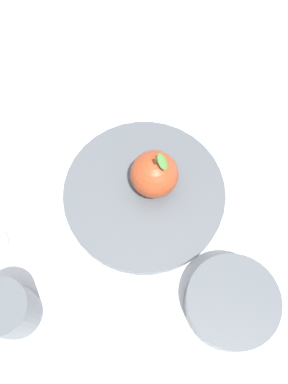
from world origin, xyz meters
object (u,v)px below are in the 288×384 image
(side_bowl, at_px, (232,302))
(knife, at_px, (51,178))
(dinner_plate, at_px, (144,194))
(apple, at_px, (154,174))
(cup, at_px, (7,309))

(side_bowl, height_order, knife, side_bowl)
(dinner_plate, height_order, side_bowl, side_bowl)
(side_bowl, bearing_deg, dinner_plate, 142.55)
(apple, relative_size, knife, 0.41)
(side_bowl, relative_size, cup, 1.51)
(cup, relative_size, knife, 0.39)
(knife, bearing_deg, cup, -81.52)
(side_bowl, height_order, cup, cup)
(apple, bearing_deg, side_bowl, -43.04)
(side_bowl, bearing_deg, knife, 160.41)
(dinner_plate, xyz_separation_m, apple, (0.01, 0.02, 0.04))
(cup, bearing_deg, side_bowl, 18.81)
(cup, distance_m, knife, 0.21)
(apple, xyz_separation_m, cup, (-0.13, -0.24, -0.01))
(side_bowl, xyz_separation_m, cup, (-0.28, -0.10, 0.02))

